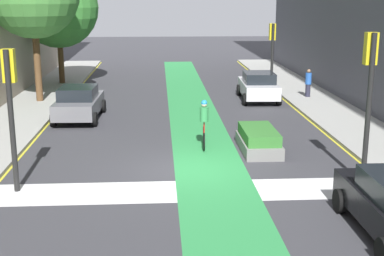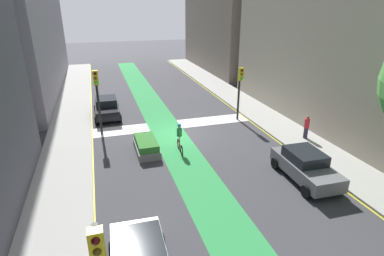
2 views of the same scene
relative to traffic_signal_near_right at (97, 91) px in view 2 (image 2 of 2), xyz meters
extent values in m
plane|color=#38383D|center=(-5.29, 1.52, -3.20)|extent=(120.00, 120.00, 0.00)
cube|color=#2D8C47|center=(-4.57, 1.52, -3.20)|extent=(2.40, 60.00, 0.01)
cube|color=silver|center=(-5.29, -0.48, -3.20)|extent=(12.00, 1.80, 0.01)
cube|color=#9E9E99|center=(-12.79, 1.52, -3.13)|extent=(3.00, 60.00, 0.15)
cube|color=yellow|center=(-11.29, 1.52, -3.20)|extent=(0.16, 60.00, 0.01)
cube|color=#9E9E99|center=(2.21, 1.52, -3.13)|extent=(3.00, 60.00, 0.15)
cube|color=yellow|center=(0.71, 1.52, -3.20)|extent=(0.16, 60.00, 0.01)
cube|color=slate|center=(-17.30, -19.60, 4.78)|extent=(6.02, 17.76, 15.98)
cube|color=#B2A893|center=(-17.46, 1.49, 5.15)|extent=(6.34, 19.95, 16.72)
cylinder|color=black|center=(0.00, -0.11, -0.91)|extent=(0.16, 0.16, 4.59)
cube|color=gold|center=(0.00, 0.09, 0.91)|extent=(0.35, 0.28, 0.95)
sphere|color=#3F0A0A|center=(0.00, 0.23, 1.21)|extent=(0.20, 0.20, 0.20)
sphere|color=#4C380C|center=(0.00, 0.23, 0.91)|extent=(0.20, 0.20, 0.20)
sphere|color=#26D833|center=(0.00, 0.23, 0.61)|extent=(0.20, 0.20, 0.20)
cylinder|color=black|center=(-10.49, -0.15, -1.12)|extent=(0.16, 0.16, 4.17)
cube|color=gold|center=(-10.49, 0.05, 0.49)|extent=(0.35, 0.28, 0.95)
sphere|color=#3F0A0A|center=(-10.49, 0.19, 0.79)|extent=(0.20, 0.20, 0.20)
sphere|color=#4C380C|center=(-10.49, 0.19, 0.49)|extent=(0.20, 0.20, 0.20)
sphere|color=#26D833|center=(-10.49, 0.19, 0.19)|extent=(0.20, 0.20, 0.20)
cube|color=gold|center=(0.32, 15.48, 0.41)|extent=(0.35, 0.28, 0.95)
sphere|color=#3F0A0A|center=(0.32, 15.62, 0.71)|extent=(0.20, 0.20, 0.20)
sphere|color=#4C380C|center=(0.32, 15.62, 0.41)|extent=(0.20, 0.20, 0.20)
cube|color=black|center=(-0.58, -3.78, -2.53)|extent=(1.83, 4.21, 0.70)
cube|color=black|center=(-0.58, -3.98, -1.91)|extent=(1.61, 2.01, 0.55)
cylinder|color=black|center=(-1.47, -2.30, -2.88)|extent=(0.22, 0.64, 0.64)
cylinder|color=black|center=(0.33, -2.32, -2.88)|extent=(0.22, 0.64, 0.64)
cylinder|color=black|center=(-1.49, -5.24, -2.88)|extent=(0.22, 0.64, 0.64)
cylinder|color=black|center=(0.31, -5.26, -2.88)|extent=(0.22, 0.64, 0.64)
cube|color=slate|center=(-9.98, 9.35, -2.53)|extent=(1.92, 4.25, 0.70)
cube|color=black|center=(-9.98, 9.15, -1.91)|extent=(1.66, 2.05, 0.55)
cylinder|color=black|center=(-10.83, 10.84, -2.88)|extent=(0.24, 0.65, 0.64)
cylinder|color=black|center=(-9.03, 10.79, -2.88)|extent=(0.24, 0.65, 0.64)
cylinder|color=black|center=(-10.92, 7.90, -2.88)|extent=(0.24, 0.65, 0.64)
cylinder|color=black|center=(-9.12, 7.85, -2.88)|extent=(0.24, 0.65, 0.64)
cube|color=black|center=(-0.79, 13.30, -1.91)|extent=(1.68, 2.06, 0.55)
cylinder|color=black|center=(-1.73, 12.07, -2.88)|extent=(0.24, 0.65, 0.64)
cylinder|color=black|center=(0.06, 12.00, -2.88)|extent=(0.24, 0.65, 0.64)
torus|color=black|center=(-4.52, 4.79, -2.86)|extent=(0.11, 0.68, 0.68)
torus|color=black|center=(-4.60, 3.74, -2.86)|extent=(0.11, 0.68, 0.68)
cylinder|color=red|center=(-4.56, 4.26, -2.68)|extent=(0.13, 0.95, 0.06)
cylinder|color=red|center=(-4.57, 4.11, -2.41)|extent=(0.05, 0.05, 0.50)
cylinder|color=#338C4C|center=(-4.57, 4.11, -1.89)|extent=(0.32, 0.32, 0.55)
sphere|color=beige|center=(-4.57, 4.11, -1.50)|extent=(0.22, 0.22, 0.22)
sphere|color=#268CCC|center=(-4.57, 4.11, -1.46)|extent=(0.23, 0.23, 0.23)
cylinder|color=#262638|center=(-13.17, 4.92, -2.69)|extent=(0.28, 0.28, 0.73)
cylinder|color=red|center=(-13.17, 4.92, -2.00)|extent=(0.34, 0.34, 0.65)
sphere|color=#8C6647|center=(-13.17, 4.92, -1.57)|extent=(0.21, 0.21, 0.21)
cube|color=slate|center=(-2.57, 3.60, -2.98)|extent=(1.33, 2.80, 0.45)
cube|color=#33722D|center=(-2.57, 3.60, -2.55)|extent=(1.20, 2.52, 0.40)
camera|label=1|loc=(-6.23, -15.36, 2.42)|focal=49.98mm
camera|label=2|loc=(-0.09, 21.38, 5.48)|focal=29.39mm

